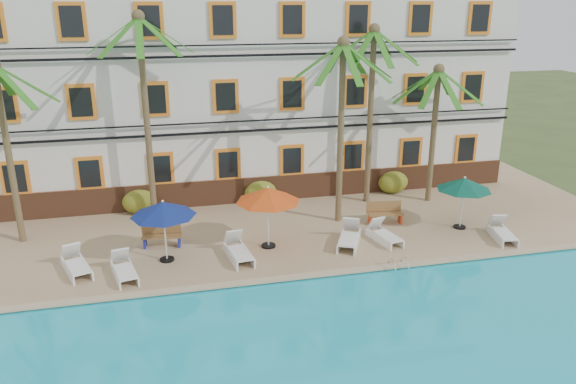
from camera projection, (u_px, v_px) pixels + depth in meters
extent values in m
plane|color=#384C23|center=(297.00, 272.00, 20.20)|extent=(100.00, 100.00, 0.00)
cube|color=tan|center=(269.00, 218.00, 24.75)|extent=(30.00, 12.00, 0.25)
cube|color=tan|center=(303.00, 276.00, 19.28)|extent=(30.00, 0.35, 0.06)
cube|color=silver|center=(248.00, 85.00, 27.68)|extent=(25.00, 6.00, 10.00)
cube|color=brown|center=(261.00, 189.00, 26.30)|extent=(25.00, 0.12, 1.20)
cube|color=orange|center=(15.00, 178.00, 23.60)|extent=(1.15, 0.10, 1.50)
cube|color=black|center=(15.00, 179.00, 23.55)|extent=(0.85, 0.04, 1.20)
cube|color=orange|center=(90.00, 173.00, 24.25)|extent=(1.15, 0.10, 1.50)
cube|color=black|center=(90.00, 174.00, 24.21)|extent=(0.85, 0.04, 1.20)
cube|color=orange|center=(161.00, 169.00, 24.91)|extent=(1.15, 0.10, 1.50)
cube|color=black|center=(161.00, 169.00, 24.86)|extent=(0.85, 0.04, 1.20)
cube|color=orange|center=(228.00, 164.00, 25.56)|extent=(1.15, 0.10, 1.50)
cube|color=black|center=(228.00, 165.00, 25.51)|extent=(0.85, 0.04, 1.20)
cube|color=orange|center=(292.00, 160.00, 26.21)|extent=(1.15, 0.10, 1.50)
cube|color=black|center=(292.00, 161.00, 26.17)|extent=(0.85, 0.04, 1.20)
cube|color=orange|center=(353.00, 156.00, 26.87)|extent=(1.15, 0.10, 1.50)
cube|color=black|center=(353.00, 157.00, 26.82)|extent=(0.85, 0.04, 1.20)
cube|color=orange|center=(411.00, 153.00, 27.52)|extent=(1.15, 0.10, 1.50)
cube|color=black|center=(411.00, 153.00, 27.47)|extent=(0.85, 0.04, 1.20)
cube|color=orange|center=(466.00, 149.00, 28.17)|extent=(1.15, 0.10, 1.50)
cube|color=black|center=(466.00, 149.00, 28.13)|extent=(0.85, 0.04, 1.20)
cube|color=orange|center=(3.00, 105.00, 22.58)|extent=(1.15, 0.10, 1.50)
cube|color=black|center=(3.00, 105.00, 22.54)|extent=(0.85, 0.04, 1.20)
cube|color=orange|center=(81.00, 102.00, 23.24)|extent=(1.15, 0.10, 1.50)
cube|color=black|center=(81.00, 102.00, 23.19)|extent=(0.85, 0.04, 1.20)
cube|color=orange|center=(155.00, 99.00, 23.89)|extent=(1.15, 0.10, 1.50)
cube|color=black|center=(155.00, 99.00, 23.85)|extent=(0.85, 0.04, 1.20)
cube|color=orange|center=(226.00, 96.00, 24.55)|extent=(1.15, 0.10, 1.50)
cube|color=black|center=(226.00, 97.00, 24.50)|extent=(0.85, 0.04, 1.20)
cube|color=orange|center=(292.00, 94.00, 25.20)|extent=(1.15, 0.10, 1.50)
cube|color=black|center=(292.00, 94.00, 25.15)|extent=(0.85, 0.04, 1.20)
cube|color=orange|center=(355.00, 92.00, 25.85)|extent=(1.15, 0.10, 1.50)
cube|color=black|center=(356.00, 92.00, 25.81)|extent=(0.85, 0.04, 1.20)
cube|color=orange|center=(415.00, 89.00, 26.51)|extent=(1.15, 0.10, 1.50)
cube|color=black|center=(416.00, 89.00, 26.46)|extent=(0.85, 0.04, 1.20)
cube|color=orange|center=(472.00, 87.00, 27.16)|extent=(1.15, 0.10, 1.50)
cube|color=black|center=(473.00, 87.00, 27.11)|extent=(0.85, 0.04, 1.20)
cube|color=orange|center=(72.00, 21.00, 22.19)|extent=(1.15, 0.10, 1.50)
cube|color=black|center=(71.00, 22.00, 22.15)|extent=(0.85, 0.04, 1.20)
cube|color=orange|center=(149.00, 21.00, 22.85)|extent=(1.15, 0.10, 1.50)
cube|color=black|center=(149.00, 21.00, 22.80)|extent=(0.85, 0.04, 1.20)
cube|color=orange|center=(223.00, 20.00, 23.50)|extent=(1.15, 0.10, 1.50)
cube|color=black|center=(223.00, 20.00, 23.45)|extent=(0.85, 0.04, 1.20)
cube|color=orange|center=(292.00, 20.00, 24.15)|extent=(1.15, 0.10, 1.50)
cube|color=black|center=(293.00, 20.00, 24.11)|extent=(0.85, 0.04, 1.20)
cube|color=orange|center=(358.00, 19.00, 24.81)|extent=(1.15, 0.10, 1.50)
cube|color=black|center=(358.00, 19.00, 24.76)|extent=(0.85, 0.04, 1.20)
cube|color=orange|center=(420.00, 18.00, 25.46)|extent=(1.15, 0.10, 1.50)
cube|color=black|center=(421.00, 19.00, 25.41)|extent=(0.85, 0.04, 1.20)
cube|color=orange|center=(480.00, 18.00, 26.11)|extent=(1.15, 0.10, 1.50)
cube|color=black|center=(480.00, 18.00, 26.07)|extent=(0.85, 0.04, 1.20)
cube|color=black|center=(260.00, 130.00, 25.24)|extent=(25.00, 0.08, 0.10)
cube|color=black|center=(260.00, 120.00, 25.09)|extent=(25.00, 0.08, 0.06)
cube|color=black|center=(259.00, 55.00, 24.16)|extent=(25.00, 0.08, 0.10)
cube|color=black|center=(259.00, 44.00, 24.01)|extent=(25.00, 0.08, 0.06)
cylinder|color=brown|center=(9.00, 157.00, 21.04)|extent=(0.26, 0.26, 6.85)
cube|color=#266818|center=(4.00, 81.00, 21.10)|extent=(0.28, 2.08, 1.44)
cube|color=#266818|center=(14.00, 87.00, 19.64)|extent=(1.67, 1.67, 1.44)
cube|color=#266818|center=(28.00, 84.00, 20.38)|extent=(2.08, 0.28, 1.44)
cube|color=#266818|center=(23.00, 81.00, 20.98)|extent=(1.67, 1.67, 1.44)
cylinder|color=brown|center=(147.00, 124.00, 22.92)|extent=(0.26, 0.26, 8.42)
sphere|color=brown|center=(138.00, 16.00, 21.55)|extent=(0.50, 0.50, 0.50)
cube|color=#266818|center=(140.00, 34.00, 22.73)|extent=(0.28, 2.08, 1.44)
cube|color=#266818|center=(121.00, 34.00, 22.29)|extent=(1.67, 1.67, 1.44)
cube|color=#266818|center=(112.00, 36.00, 21.55)|extent=(2.08, 0.28, 1.44)
cube|color=#266818|center=(119.00, 37.00, 20.95)|extent=(1.67, 1.67, 1.44)
cube|color=#266818|center=(139.00, 37.00, 20.83)|extent=(0.28, 2.08, 1.44)
cube|color=#266818|center=(159.00, 36.00, 21.27)|extent=(1.67, 1.67, 1.44)
cube|color=#266818|center=(167.00, 35.00, 22.00)|extent=(2.08, 0.28, 1.44)
cube|color=#266818|center=(158.00, 34.00, 22.61)|extent=(1.67, 1.67, 1.44)
cylinder|color=brown|center=(341.00, 136.00, 22.99)|extent=(0.26, 0.26, 7.45)
sphere|color=brown|center=(344.00, 42.00, 21.77)|extent=(0.50, 0.50, 0.50)
cube|color=#266818|center=(335.00, 58.00, 22.95)|extent=(0.28, 2.08, 1.44)
cube|color=#266818|center=(320.00, 60.00, 22.51)|extent=(1.67, 1.67, 1.44)
cube|color=#266818|center=(318.00, 62.00, 21.78)|extent=(2.08, 0.28, 1.44)
cube|color=#266818|center=(331.00, 63.00, 21.17)|extent=(1.67, 1.67, 1.44)
cube|color=#266818|center=(352.00, 64.00, 21.05)|extent=(0.28, 2.08, 1.44)
cube|color=#266818|center=(367.00, 62.00, 21.49)|extent=(1.67, 1.67, 1.44)
cube|color=#266818|center=(368.00, 60.00, 22.23)|extent=(2.08, 0.28, 1.44)
cube|color=#266818|center=(354.00, 59.00, 22.83)|extent=(1.67, 1.67, 1.44)
cylinder|color=brown|center=(370.00, 119.00, 25.26)|extent=(0.26, 0.26, 7.82)
sphere|color=brown|center=(374.00, 29.00, 23.98)|extent=(0.50, 0.50, 0.50)
cube|color=#266818|center=(365.00, 44.00, 25.16)|extent=(0.28, 2.08, 1.44)
cube|color=#266818|center=(352.00, 45.00, 24.72)|extent=(1.67, 1.67, 1.44)
cube|color=#266818|center=(351.00, 47.00, 23.99)|extent=(2.08, 0.28, 1.44)
cube|color=#266818|center=(364.00, 48.00, 23.38)|extent=(1.67, 1.67, 1.44)
cube|color=#266818|center=(383.00, 48.00, 23.27)|extent=(0.28, 2.08, 1.44)
cube|color=#266818|center=(396.00, 47.00, 23.70)|extent=(1.67, 1.67, 1.44)
cube|color=#266818|center=(396.00, 46.00, 24.44)|extent=(2.08, 0.28, 1.44)
cube|color=#266818|center=(383.00, 45.00, 25.04)|extent=(1.67, 1.67, 1.44)
cylinder|color=brown|center=(433.00, 137.00, 25.61)|extent=(0.26, 0.26, 6.12)
sphere|color=brown|center=(439.00, 69.00, 24.61)|extent=(0.50, 0.50, 0.50)
cube|color=#266818|center=(427.00, 82.00, 25.79)|extent=(0.28, 2.08, 1.44)
cube|color=#266818|center=(415.00, 84.00, 25.35)|extent=(1.67, 1.67, 1.44)
cube|color=#266818|center=(416.00, 86.00, 24.62)|extent=(2.08, 0.28, 1.44)
cube|color=#266818|center=(430.00, 89.00, 24.01)|extent=(1.67, 1.67, 1.44)
cube|color=#266818|center=(449.00, 89.00, 23.90)|extent=(0.28, 2.08, 1.44)
cube|color=#266818|center=(461.00, 87.00, 24.33)|extent=(1.67, 1.67, 1.44)
cube|color=#266818|center=(459.00, 85.00, 25.07)|extent=(2.08, 0.28, 1.44)
cube|color=#266818|center=(445.00, 83.00, 25.67)|extent=(1.67, 1.67, 1.44)
ellipsoid|color=#265618|center=(140.00, 202.00, 24.80)|extent=(1.50, 0.90, 1.10)
ellipsoid|color=#265618|center=(261.00, 192.00, 25.99)|extent=(1.50, 0.90, 1.10)
ellipsoid|color=#265618|center=(393.00, 182.00, 27.43)|extent=(1.50, 0.90, 1.10)
cylinder|color=black|center=(167.00, 259.00, 20.49)|extent=(0.53, 0.53, 0.08)
cylinder|color=silver|center=(165.00, 232.00, 20.14)|extent=(0.06, 0.06, 2.26)
cone|color=navy|center=(163.00, 209.00, 19.85)|extent=(2.35, 2.35, 0.52)
sphere|color=silver|center=(163.00, 201.00, 19.75)|extent=(0.10, 0.10, 0.10)
cylinder|color=black|center=(269.00, 246.00, 21.64)|extent=(0.55, 0.55, 0.08)
cylinder|color=silver|center=(268.00, 218.00, 21.26)|extent=(0.06, 0.06, 2.37)
cone|color=#C44111|center=(268.00, 195.00, 20.95)|extent=(2.47, 2.47, 0.54)
sphere|color=silver|center=(268.00, 187.00, 20.86)|extent=(0.10, 0.10, 0.10)
cylinder|color=black|center=(460.00, 227.00, 23.41)|extent=(0.50, 0.50, 0.07)
cylinder|color=silver|center=(462.00, 204.00, 23.07)|extent=(0.06, 0.06, 2.15)
cone|color=#094838|center=(464.00, 184.00, 22.79)|extent=(2.24, 2.24, 0.49)
sphere|color=silver|center=(465.00, 178.00, 22.71)|extent=(0.10, 0.10, 0.10)
cube|color=white|center=(78.00, 266.00, 19.30)|extent=(1.04, 1.49, 0.06)
cube|color=white|center=(71.00, 250.00, 19.97)|extent=(0.76, 0.68, 0.68)
cube|color=white|center=(67.00, 270.00, 19.40)|extent=(0.69, 1.85, 0.31)
cube|color=white|center=(86.00, 266.00, 19.72)|extent=(0.69, 1.85, 0.31)
cube|color=white|center=(125.00, 272.00, 18.96)|extent=(0.87, 1.41, 0.06)
cube|color=white|center=(120.00, 255.00, 19.66)|extent=(0.69, 0.60, 0.65)
cube|color=white|center=(115.00, 275.00, 19.11)|extent=(0.46, 1.83, 0.30)
cube|color=white|center=(133.00, 271.00, 19.35)|extent=(0.46, 1.83, 0.30)
cube|color=white|center=(241.00, 253.00, 20.30)|extent=(0.81, 1.47, 0.06)
cube|color=white|center=(233.00, 237.00, 21.08)|extent=(0.70, 0.59, 0.70)
cube|color=white|center=(230.00, 256.00, 20.49)|extent=(0.31, 1.98, 0.32)
cube|color=white|center=(247.00, 253.00, 20.71)|extent=(0.31, 1.98, 0.32)
cube|color=white|center=(348.00, 239.00, 21.44)|extent=(1.20, 1.54, 0.06)
cube|color=white|center=(351.00, 224.00, 22.26)|extent=(0.81, 0.75, 0.70)
cube|color=white|center=(341.00, 240.00, 21.82)|extent=(0.94, 1.82, 0.32)
cube|color=white|center=(357.00, 242.00, 21.69)|extent=(0.94, 1.82, 0.32)
cube|color=white|center=(388.00, 236.00, 21.82)|extent=(0.83, 1.36, 0.06)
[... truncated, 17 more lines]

